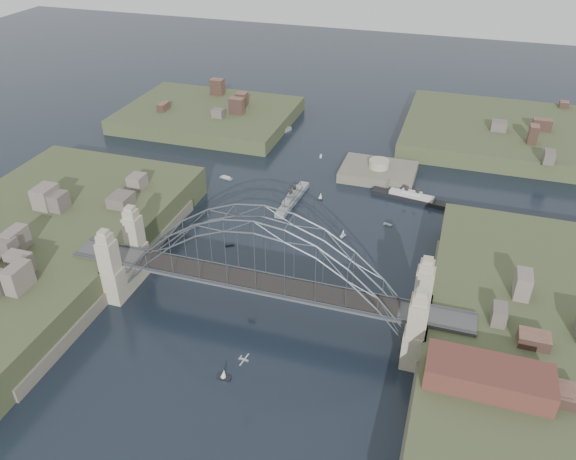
{
  "coord_description": "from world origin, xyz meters",
  "views": [
    {
      "loc": [
        32.84,
        -85.35,
        79.04
      ],
      "look_at": [
        0.0,
        18.0,
        10.0
      ],
      "focal_mm": 35.64,
      "sensor_mm": 36.0,
      "label": 1
    }
  ],
  "objects_px": {
    "naval_cruiser_near": "(293,198)",
    "naval_cruiser_far": "(276,134)",
    "fort_island": "(378,177)",
    "wharf_shed": "(489,377)",
    "ocean_liner": "(411,198)",
    "bridge": "(260,267)"
  },
  "relations": [
    {
      "from": "wharf_shed",
      "to": "fort_island",
      "type": "bearing_deg",
      "value": 110.85
    },
    {
      "from": "fort_island",
      "to": "ocean_liner",
      "type": "distance_m",
      "value": 16.48
    },
    {
      "from": "naval_cruiser_near",
      "to": "naval_cruiser_far",
      "type": "distance_m",
      "value": 46.57
    },
    {
      "from": "fort_island",
      "to": "naval_cruiser_near",
      "type": "relative_size",
      "value": 1.09
    },
    {
      "from": "fort_island",
      "to": "bridge",
      "type": "bearing_deg",
      "value": -99.73
    },
    {
      "from": "bridge",
      "to": "wharf_shed",
      "type": "bearing_deg",
      "value": -17.65
    },
    {
      "from": "bridge",
      "to": "fort_island",
      "type": "height_order",
      "value": "bridge"
    },
    {
      "from": "fort_island",
      "to": "naval_cruiser_near",
      "type": "distance_m",
      "value": 30.1
    },
    {
      "from": "naval_cruiser_near",
      "to": "ocean_liner",
      "type": "relative_size",
      "value": 0.89
    },
    {
      "from": "wharf_shed",
      "to": "ocean_liner",
      "type": "xyz_separation_m",
      "value": [
        -20.59,
        72.17,
        -9.14
      ]
    },
    {
      "from": "fort_island",
      "to": "naval_cruiser_near",
      "type": "bearing_deg",
      "value": -131.83
    },
    {
      "from": "wharf_shed",
      "to": "naval_cruiser_far",
      "type": "bearing_deg",
      "value": 124.47
    },
    {
      "from": "naval_cruiser_near",
      "to": "ocean_liner",
      "type": "xyz_separation_m",
      "value": [
        31.46,
        10.57,
        -0.08
      ]
    },
    {
      "from": "naval_cruiser_near",
      "to": "fort_island",
      "type": "bearing_deg",
      "value": 48.17
    },
    {
      "from": "fort_island",
      "to": "wharf_shed",
      "type": "height_order",
      "value": "wharf_shed"
    },
    {
      "from": "bridge",
      "to": "wharf_shed",
      "type": "relative_size",
      "value": 4.2
    },
    {
      "from": "fort_island",
      "to": "naval_cruiser_far",
      "type": "height_order",
      "value": "fort_island"
    },
    {
      "from": "bridge",
      "to": "fort_island",
      "type": "relative_size",
      "value": 3.82
    },
    {
      "from": "naval_cruiser_near",
      "to": "wharf_shed",
      "type": "bearing_deg",
      "value": -49.8
    },
    {
      "from": "naval_cruiser_near",
      "to": "naval_cruiser_far",
      "type": "bearing_deg",
      "value": 114.52
    },
    {
      "from": "ocean_liner",
      "to": "fort_island",
      "type": "bearing_deg",
      "value": 133.94
    },
    {
      "from": "bridge",
      "to": "fort_island",
      "type": "distance_m",
      "value": 72.14
    }
  ]
}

